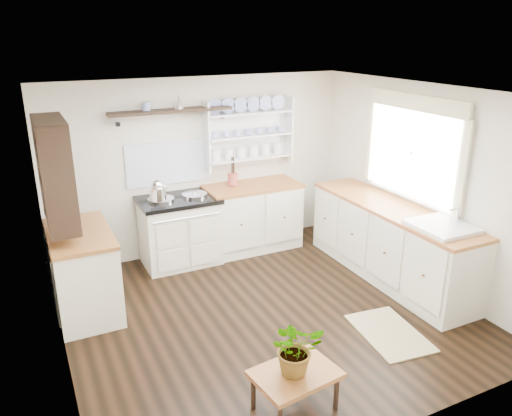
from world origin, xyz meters
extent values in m
cube|color=black|center=(0.00, 0.00, 0.00)|extent=(4.00, 3.80, 0.01)
cube|color=beige|center=(0.00, 1.90, 1.15)|extent=(4.00, 0.02, 2.30)
cube|color=beige|center=(2.00, 0.00, 1.15)|extent=(0.02, 3.80, 2.30)
cube|color=beige|center=(-2.00, 0.00, 1.15)|extent=(0.02, 3.80, 2.30)
cube|color=white|center=(0.00, 0.00, 2.30)|extent=(4.00, 3.80, 0.01)
cube|color=white|center=(1.96, 0.15, 1.50)|extent=(0.04, 1.40, 1.00)
cube|color=white|center=(1.94, 0.15, 1.50)|extent=(0.02, 1.50, 1.10)
cube|color=beige|center=(1.92, 0.15, 2.08)|extent=(0.04, 1.55, 0.18)
cube|color=silver|center=(-0.44, 1.57, 0.41)|extent=(0.94, 0.61, 0.82)
cube|color=black|center=(-0.44, 1.57, 0.85)|extent=(0.98, 0.65, 0.05)
cylinder|color=silver|center=(-0.65, 1.57, 0.89)|extent=(0.32, 0.32, 0.03)
cylinder|color=silver|center=(-0.22, 1.57, 0.89)|extent=(0.32, 0.32, 0.03)
cylinder|color=silver|center=(-0.44, 1.23, 0.73)|extent=(0.84, 0.02, 0.02)
cube|color=silver|center=(0.60, 1.60, 0.44)|extent=(1.25, 0.60, 0.88)
cube|color=brown|center=(0.60, 1.60, 0.88)|extent=(1.27, 0.63, 0.04)
cube|color=silver|center=(1.70, 0.10, 0.44)|extent=(0.60, 2.40, 0.88)
cube|color=brown|center=(1.70, 0.10, 0.88)|extent=(0.62, 2.43, 0.04)
cube|color=white|center=(1.70, -0.65, 0.80)|extent=(0.55, 0.60, 0.28)
cylinder|color=silver|center=(1.90, -0.65, 1.00)|extent=(0.02, 0.02, 0.22)
cube|color=silver|center=(-1.70, 0.90, 0.44)|extent=(0.60, 1.10, 0.88)
cube|color=brown|center=(-1.70, 0.90, 0.88)|extent=(0.62, 1.13, 0.04)
cube|color=white|center=(0.65, 1.88, 1.55)|extent=(1.20, 0.03, 0.90)
cube|color=white|center=(0.65, 1.79, 1.55)|extent=(1.20, 0.22, 0.02)
cylinder|color=navy|center=(0.65, 1.80, 1.82)|extent=(0.20, 0.02, 0.20)
cube|color=black|center=(-0.40, 1.77, 1.92)|extent=(1.50, 0.24, 0.04)
cone|color=black|center=(-1.05, 1.84, 1.81)|extent=(0.06, 0.20, 0.06)
cone|color=black|center=(0.25, 1.84, 1.81)|extent=(0.06, 0.20, 0.06)
cube|color=black|center=(-1.84, 0.90, 1.55)|extent=(0.28, 0.80, 1.05)
cylinder|color=#A6483C|center=(0.35, 1.68, 0.99)|extent=(0.13, 0.13, 0.15)
cube|color=brown|center=(-0.46, -1.38, 0.33)|extent=(0.70, 0.54, 0.04)
cylinder|color=black|center=(-0.75, -1.23, 0.15)|extent=(0.04, 0.04, 0.31)
cylinder|color=black|center=(-0.16, -1.52, 0.15)|extent=(0.04, 0.04, 0.31)
cylinder|color=black|center=(-0.21, -1.17, 0.15)|extent=(0.04, 0.04, 0.31)
imported|color=#3F7233|center=(-0.46, -1.38, 0.57)|extent=(0.47, 0.43, 0.44)
cube|color=#968357|center=(0.91, -0.89, 0.01)|extent=(0.64, 0.91, 0.02)
camera|label=1|loc=(-2.13, -4.12, 2.83)|focal=35.00mm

